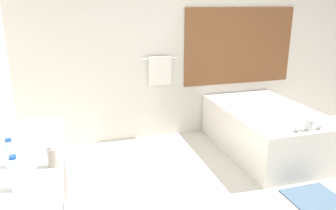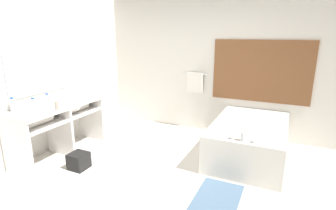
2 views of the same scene
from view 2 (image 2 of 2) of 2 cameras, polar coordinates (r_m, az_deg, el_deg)
name	(u,v)px [view 2 (image 2 of 2)]	position (r m, az deg, el deg)	size (l,w,h in m)	color
ground_plane	(161,184)	(3.62, -1.58, -16.89)	(16.00, 16.00, 0.00)	silver
wall_back_with_blinds	(213,65)	(5.17, 9.80, 8.67)	(7.40, 0.13, 2.70)	silver
wall_left_with_mirror	(30,72)	(4.56, -27.84, 6.35)	(0.08, 7.40, 2.70)	silver
vanity_counter	(60,117)	(4.54, -22.48, -2.33)	(0.62, 1.54, 0.86)	white
sink_faucet	(60,95)	(4.71, -22.53, 2.12)	(0.09, 0.04, 0.18)	silver
bathtub	(249,138)	(4.39, 17.23, -6.94)	(1.09, 1.73, 0.69)	silver
water_bottle_1	(34,105)	(4.11, -27.22, -0.08)	(0.07, 0.07, 0.21)	silver
water_bottle_2	(48,100)	(4.34, -24.75, 0.90)	(0.07, 0.07, 0.20)	silver
water_bottle_3	(13,105)	(4.28, -30.73, -0.01)	(0.07, 0.07, 0.21)	silver
soap_dispenser	(57,105)	(4.12, -23.06, -0.04)	(0.06, 0.06, 0.15)	gray
waste_bin	(79,161)	(4.15, -18.85, -11.43)	(0.25, 0.25, 0.24)	black
bath_mat	(217,199)	(3.40, 10.60, -19.42)	(0.52, 0.80, 0.02)	slate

